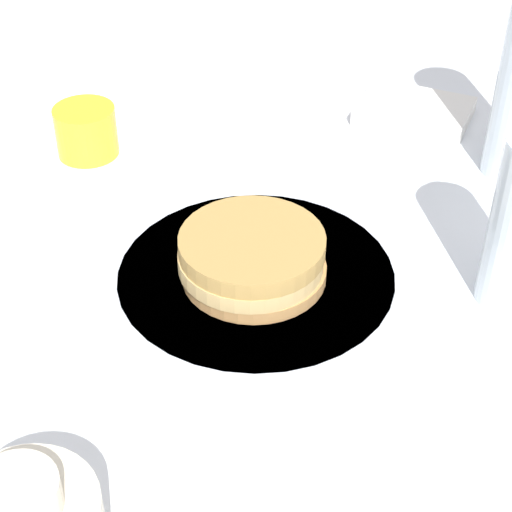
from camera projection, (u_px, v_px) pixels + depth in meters
The scene contains 5 objects.
ground_plane at pixel (232, 295), 0.82m from camera, with size 4.00×4.00×0.00m, color white.
plate at pixel (256, 277), 0.83m from camera, with size 0.29×0.29×0.01m.
pancake_stack at pixel (252, 257), 0.81m from camera, with size 0.14×0.14×0.05m.
juice_glass at pixel (86, 131), 1.00m from camera, with size 0.07×0.07×0.06m.
napkin at pixel (414, 111), 1.08m from camera, with size 0.16×0.15×0.02m.
Camera 1 is at (0.03, -0.62, 0.54)m, focal length 60.00 mm.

